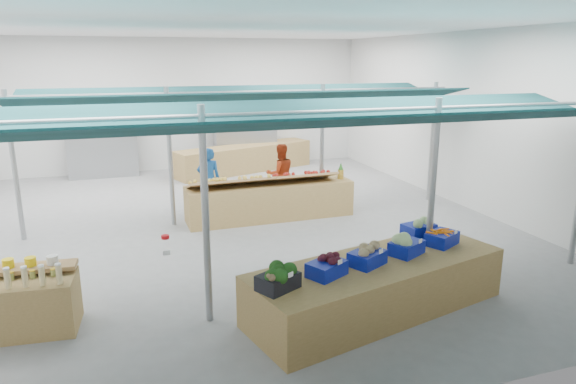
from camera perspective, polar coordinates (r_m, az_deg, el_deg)
name	(u,v)px	position (r m, az deg, el deg)	size (l,w,h in m)	color
floor	(223,227)	(11.30, -7.22, -3.84)	(13.00, 13.00, 0.00)	slate
hall	(207,99)	(12.18, -8.99, 10.15)	(13.00, 13.00, 13.00)	silver
pole_grid	(280,157)	(9.38, -0.93, 3.89)	(10.00, 4.60, 3.00)	gray
awnings	(280,104)	(9.24, -0.95, 9.80)	(9.50, 7.08, 0.30)	#0B2E30
back_shelving_left	(102,145)	(16.74, -19.94, 4.96)	(2.00, 0.50, 2.00)	#B23F33
back_shelving_right	(245,138)	(17.21, -4.76, 6.03)	(2.00, 0.50, 2.00)	#B23F33
bottle_shelf	(11,303)	(7.88, -28.38, -10.80)	(1.72, 1.17, 1.02)	olive
veg_counter	(377,286)	(7.63, 9.90, -10.25)	(3.89, 1.30, 0.76)	olive
fruit_counter	(270,201)	(11.72, -2.01, -0.98)	(3.79, 0.90, 0.81)	olive
far_counter	(245,158)	(16.67, -4.82, 3.74)	(4.69, 0.94, 0.84)	olive
crate_stack	(420,265)	(8.70, 14.44, -7.87)	(0.50, 0.35, 0.60)	#0D1B90
vendor_left	(209,179)	(12.41, -8.79, 1.42)	(0.55, 0.36, 1.52)	#164B92
vendor_right	(280,174)	(12.82, -0.85, 2.02)	(0.74, 0.57, 1.52)	#9E2F13
crate_broccoli	(278,277)	(6.48, -1.12, -9.45)	(0.61, 0.54, 0.35)	black
crate_beets	(327,266)	(6.88, 4.33, -8.24)	(0.61, 0.54, 0.29)	#0D1B90
crate_celeriac	(367,255)	(7.29, 8.81, -6.94)	(0.61, 0.54, 0.31)	#0D1B90
crate_cabbage	(407,244)	(7.77, 13.05, -5.65)	(0.61, 0.54, 0.35)	#0D1B90
crate_carrots	(442,238)	(8.32, 16.73, -4.89)	(0.61, 0.54, 0.29)	#0D1B90
sparrow	(271,277)	(6.26, -1.87, -9.46)	(0.12, 0.09, 0.11)	brown
pole_ribbon	(165,238)	(7.52, -13.47, -5.04)	(0.12, 0.12, 0.28)	red
apple_heap_yellow	(232,180)	(11.27, -6.28, 1.30)	(1.92, 0.75, 0.27)	#997247
apple_heap_red	(303,175)	(11.74, 1.68, 1.92)	(1.52, 0.74, 0.27)	#997247
pineapple	(341,171)	(12.10, 5.88, 2.31)	(0.14, 0.14, 0.39)	#8C6019
crate_extra	(419,227)	(8.61, 14.32, -3.80)	(0.56, 0.45, 0.32)	#0D1B90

